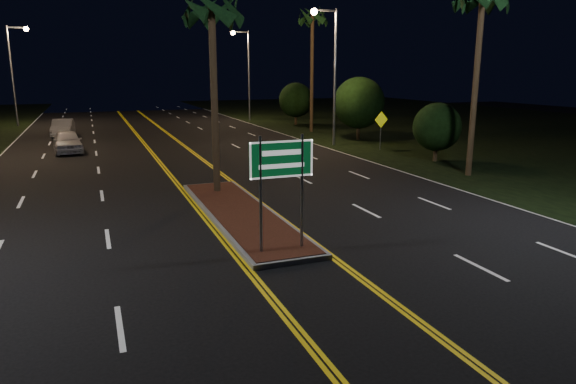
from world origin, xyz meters
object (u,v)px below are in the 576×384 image
palm_median (211,10)px  palm_right_far (312,19)px  highway_sign (282,170)px  shrub_near (437,127)px  streetlight_right_mid (330,61)px  median_island (240,214)px  car_far (63,127)px  warning_sign (381,125)px  streetlight_left_far (15,64)px  shrub_far (296,100)px  car_near (67,140)px  streetlight_right_far (245,65)px  shrub_mid (359,103)px

palm_median → palm_right_far: 23.40m
highway_sign → shrub_near: bearing=39.7°
streetlight_right_mid → palm_right_far: bearing=74.7°
median_island → palm_right_far: bearing=60.9°
median_island → car_far: car_far is taller
streetlight_right_mid → palm_right_far: size_ratio=0.87×
palm_median → warning_sign: bearing=33.1°
streetlight_left_far → shrub_near: size_ratio=2.73×
warning_sign → shrub_far: bearing=77.7°
palm_right_far → shrub_near: bearing=-87.5°
streetlight_left_far → car_far: (3.91, -10.21, -4.86)m
streetlight_left_far → streetlight_right_mid: (21.23, -22.00, 0.00)m
palm_right_far → car_near: (-18.93, -5.01, -8.33)m
median_island → car_far: (-6.70, 26.79, 0.72)m
palm_right_far → median_island: bearing=-119.1°
palm_right_far → shrub_near: 17.56m
streetlight_right_far → shrub_mid: (3.39, -18.00, -2.93)m
shrub_near → car_near: 22.52m
highway_sign → car_near: 23.08m
palm_median → shrub_mid: bearing=44.0°
streetlight_right_far → palm_right_far: bearing=-79.7°
palm_right_far → car_near: palm_right_far is taller
highway_sign → shrub_mid: size_ratio=0.69×
streetlight_right_mid → shrub_mid: (3.39, 2.00, -2.93)m
highway_sign → palm_right_far: palm_right_far is taller
palm_median → warning_sign: (12.82, 8.37, -5.66)m
palm_right_far → shrub_mid: (1.20, -6.00, -6.42)m
palm_median → palm_right_far: palm_right_far is taller
streetlight_right_mid → streetlight_right_far: (0.00, 20.00, 0.00)m
shrub_near → warning_sign: bearing=97.9°
car_near → shrub_far: bearing=24.2°
streetlight_right_mid → shrub_near: (2.89, -8.00, -3.71)m
highway_sign → streetlight_right_far: bearing=74.9°
streetlight_left_far → streetlight_right_mid: bearing=-46.0°
streetlight_right_mid → streetlight_left_far: bearing=134.0°
median_island → streetlight_right_far: streetlight_right_far is taller
median_island → warning_sign: size_ratio=4.12×
highway_sign → car_near: size_ratio=0.66×
shrub_mid → car_far: shrub_mid is taller
shrub_near → car_far: bearing=135.6°
palm_median → shrub_far: size_ratio=2.10×
palm_right_far → streetlight_right_far: bearing=100.3°
palm_median → car_far: size_ratio=1.73×
streetlight_left_far → car_near: size_ratio=1.84×
shrub_far → highway_sign: bearing=-112.6°
palm_right_far → warning_sign: (0.02, -11.13, -7.53)m
streetlight_left_far → shrub_mid: 31.85m
streetlight_left_far → car_far: bearing=-69.0°
warning_sign → palm_median: bearing=-156.0°
palm_right_far → shrub_near: size_ratio=3.12×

